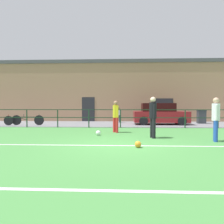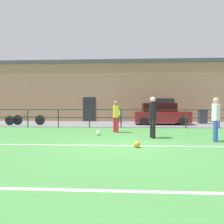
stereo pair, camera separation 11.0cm
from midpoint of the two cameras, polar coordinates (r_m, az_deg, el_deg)
name	(u,v)px [view 1 (the left image)]	position (r m, az deg, el deg)	size (l,w,h in m)	color
ground	(119,146)	(7.62, 1.46, -9.05)	(60.00, 44.00, 0.04)	#478C42
field_line_touchline	(119,146)	(7.63, 1.47, -8.87)	(36.00, 0.11, 0.00)	white
field_line_hash	(116,191)	(3.79, 0.05, -20.16)	(36.00, 0.11, 0.00)	white
pavement_strip	(121,124)	(16.04, 2.13, -3.19)	(48.00, 5.00, 0.02)	slate
perimeter_fence	(120,116)	(13.50, 2.03, -1.00)	(36.07, 0.07, 1.15)	#193823
clubhouse_facade	(121,91)	(19.72, 2.26, 5.51)	(28.00, 2.56, 5.34)	#A37A5B
player_goalkeeper	(153,115)	(9.40, 10.45, -0.70)	(0.31, 0.48, 1.77)	black
player_striker	(216,117)	(9.28, 25.48, -1.08)	(0.30, 0.45, 1.72)	blue
player_winger	(116,115)	(11.12, 0.68, -0.68)	(0.31, 0.38, 1.64)	red
soccer_ball_match	(98,133)	(10.18, -3.99, -5.53)	(0.22, 0.22, 0.22)	white
soccer_ball_spare	(138,144)	(7.31, 6.47, -8.50)	(0.22, 0.22, 0.22)	orange
spectator_child	(119,114)	(17.28, 1.58, -0.47)	(0.32, 0.22, 1.23)	#232D4C
parked_car_red	(160,114)	(15.99, 12.39, -0.59)	(3.87, 1.77, 1.54)	maroon
bicycle_parked_1	(28,120)	(16.15, -21.62, -1.97)	(2.30, 0.04, 0.78)	black
trash_bin_0	(201,117)	(17.71, 22.43, -1.16)	(0.60, 0.51, 1.01)	#33383D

